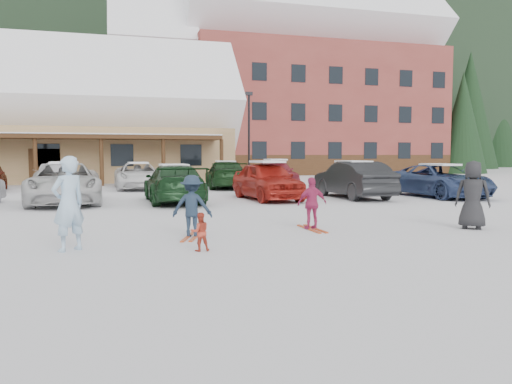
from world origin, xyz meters
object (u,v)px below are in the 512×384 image
object	(u,v)px
parked_car_11	(226,175)
parked_car_12	(275,173)
day_lodge	(22,124)
parked_car_6	(439,181)
child_navy	(192,206)
parked_car_9	(60,178)
parked_car_4	(267,181)
parked_car_10	(138,176)
bystander_dark	(473,195)
parked_car_2	(65,183)
lamp_post	(249,131)
toddler_red	(200,232)
alpine_hotel	(291,87)
adult_skier	(68,204)
parked_car_3	(174,184)
parked_car_5	(353,180)
child_magenta	(312,203)

from	to	relation	value
parked_car_11	parked_car_12	distance (m)	3.20
day_lodge	parked_car_6	distance (m)	27.74
child_navy	parked_car_9	world-z (taller)	same
parked_car_4	parked_car_10	xyz separation A→B (m)	(-4.83, 7.80, -0.08)
bystander_dark	parked_car_6	world-z (taller)	bystander_dark
parked_car_2	parked_car_6	distance (m)	15.51
bystander_dark	parked_car_2	world-z (taller)	bystander_dark
day_lodge	parked_car_6	xyz separation A→B (m)	(19.80, -19.16, -3.23)
lamp_post	child_navy	world-z (taller)	lamp_post
parked_car_10	parked_car_12	world-z (taller)	parked_car_12
lamp_post	parked_car_9	size ratio (longest dim) A/B	1.49
toddler_red	parked_car_12	distance (m)	19.52
alpine_hotel	toddler_red	bearing A→B (deg)	-111.95
day_lodge	parked_car_2	xyz separation A→B (m)	(4.34, -17.89, -3.17)
adult_skier	parked_car_3	world-z (taller)	adult_skier
parked_car_10	parked_car_2	bearing A→B (deg)	-114.13
parked_car_4	parked_car_6	world-z (taller)	parked_car_4
lamp_post	parked_car_4	world-z (taller)	lamp_post
day_lodge	parked_car_5	distance (m)	24.69
parked_car_3	parked_car_5	xyz separation A→B (m)	(7.59, -0.01, 0.05)
alpine_hotel	adult_skier	world-z (taller)	alpine_hotel
day_lodge	toddler_red	bearing A→B (deg)	-74.75
parked_car_3	parked_car_10	distance (m)	8.07
adult_skier	parked_car_11	bearing A→B (deg)	-148.18
bystander_dark	child_navy	bearing A→B (deg)	34.91
toddler_red	parked_car_9	world-z (taller)	parked_car_9
parked_car_5	parked_car_9	world-z (taller)	parked_car_5
lamp_post	parked_car_11	world-z (taller)	lamp_post
toddler_red	parked_car_2	distance (m)	11.12
child_navy	lamp_post	bearing A→B (deg)	-88.40
alpine_hotel	child_magenta	size ratio (longest dim) A/B	24.27
toddler_red	parked_car_4	distance (m)	11.04
parked_car_3	parked_car_11	xyz separation A→B (m)	(3.64, 7.44, 0.01)
child_magenta	parked_car_4	distance (m)	8.20
parked_car_6	parked_car_3	bearing A→B (deg)	173.53
day_lodge	alpine_hotel	xyz separation A→B (m)	(23.27, 10.04, 4.69)
day_lodge	adult_skier	distance (m)	28.44
alpine_hotel	parked_car_4	bearing A→B (deg)	-111.34
toddler_red	parked_car_5	world-z (taller)	parked_car_5
toddler_red	child_magenta	size ratio (longest dim) A/B	0.58
toddler_red	bystander_dark	distance (m)	7.09
child_magenta	parked_car_6	xyz separation A→B (m)	(8.92, 7.30, 0.06)
bystander_dark	parked_car_10	bearing A→B (deg)	-25.84
parked_car_10	day_lodge	bearing A→B (deg)	122.96
parked_car_6	parked_car_12	size ratio (longest dim) A/B	1.12
day_lodge	parked_car_5	xyz separation A→B (m)	(15.94, -18.59, -3.16)
lamp_post	parked_car_4	distance (m)	15.84
parked_car_6	parked_car_12	world-z (taller)	parked_car_12
bystander_dark	toddler_red	bearing A→B (deg)	48.64
child_navy	alpine_hotel	bearing A→B (deg)	-93.33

